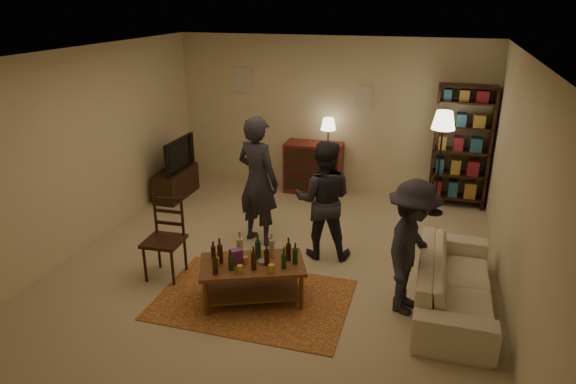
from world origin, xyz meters
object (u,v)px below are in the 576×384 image
at_px(bookshelf, 461,146).
at_px(sofa, 454,282).
at_px(person_by_sofa, 411,248).
at_px(floor_lamp, 443,128).
at_px(coffee_table, 252,267).
at_px(tv_stand, 176,176).
at_px(person_right, 323,200).
at_px(dresser, 314,166).
at_px(dining_chair, 166,234).
at_px(person_left, 258,181).

bearing_deg(bookshelf, sofa, -90.82).
bearing_deg(person_by_sofa, floor_lamp, 7.95).
xyz_separation_m(coffee_table, tv_stand, (-2.42, 2.73, -0.04)).
bearing_deg(coffee_table, person_right, 68.51).
bearing_deg(bookshelf, floor_lamp, -123.87).
relative_size(sofa, person_right, 1.29).
height_order(coffee_table, bookshelf, bookshelf).
bearing_deg(coffee_table, sofa, 13.36).
xyz_separation_m(dresser, person_right, (0.69, -2.32, 0.33)).
bearing_deg(dining_chair, floor_lamp, 40.28).
distance_m(dining_chair, person_left, 1.49).
height_order(floor_lamp, person_left, person_left).
distance_m(coffee_table, bookshelf, 4.39).
xyz_separation_m(coffee_table, floor_lamp, (1.95, 3.23, 1.00)).
bearing_deg(person_by_sofa, sofa, -54.65).
distance_m(coffee_table, dining_chair, 1.27).
relative_size(dining_chair, sofa, 0.50).
relative_size(bookshelf, person_left, 1.10).
bearing_deg(floor_lamp, dining_chair, -136.98).
distance_m(dining_chair, tv_stand, 2.74).
distance_m(bookshelf, person_by_sofa, 3.45).
height_order(sofa, person_right, person_right).
distance_m(dresser, bookshelf, 2.50).
relative_size(tv_stand, sofa, 0.51).
bearing_deg(bookshelf, person_by_sofa, -99.14).
height_order(dining_chair, dresser, dresser).
bearing_deg(sofa, dresser, 37.54).
relative_size(coffee_table, floor_lamp, 0.79).
bearing_deg(person_left, sofa, -179.28).
distance_m(dresser, person_right, 2.44).
bearing_deg(bookshelf, coffee_table, -121.44).
relative_size(tv_stand, person_by_sofa, 0.69).
xyz_separation_m(floor_lamp, person_by_sofa, (-0.23, -2.92, -0.66)).
bearing_deg(dresser, bookshelf, 1.57).
bearing_deg(tv_stand, floor_lamp, 6.60).
height_order(dining_chair, tv_stand, tv_stand).
height_order(tv_stand, person_by_sofa, person_by_sofa).
xyz_separation_m(dining_chair, sofa, (3.45, 0.26, -0.25)).
distance_m(dining_chair, bookshelf, 4.93).
relative_size(dresser, sofa, 0.65).
distance_m(coffee_table, sofa, 2.29).
relative_size(floor_lamp, person_by_sofa, 1.10).
bearing_deg(tv_stand, bookshelf, 11.80).
height_order(floor_lamp, person_right, floor_lamp).
bearing_deg(coffee_table, bookshelf, 58.56).
bearing_deg(floor_lamp, coffee_table, -121.07).
relative_size(coffee_table, bookshelf, 0.66).
height_order(coffee_table, dining_chair, dining_chair).
bearing_deg(person_right, tv_stand, -33.97).
relative_size(coffee_table, dresser, 0.98).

